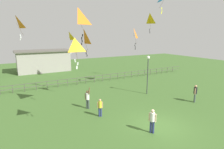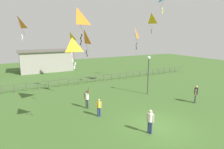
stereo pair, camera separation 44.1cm
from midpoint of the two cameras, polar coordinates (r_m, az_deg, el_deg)
name	(u,v)px [view 1 (the left image)]	position (r m, az deg, el deg)	size (l,w,h in m)	color
ground_plane	(159,126)	(14.46, 13.43, -15.08)	(80.00, 80.00, 0.00)	#3D6028
lamppost	(148,66)	(20.66, 10.37, 2.44)	(0.36, 0.36, 4.29)	#38383D
person_0	(100,106)	(15.25, -4.53, -9.77)	(0.42, 0.28, 1.49)	navy
person_1	(195,92)	(19.91, 23.61, -5.05)	(0.48, 0.32, 1.75)	#3F4C47
person_2	(152,120)	(13.02, 11.31, -13.41)	(0.34, 0.43, 1.69)	navy
person_3	(88,98)	(16.87, -8.26, -7.16)	(0.40, 0.50, 1.99)	#3F4C47
kite_0	(78,18)	(15.12, -11.23, 16.61)	(1.30, 1.25, 2.76)	orange
kite_1	(16,23)	(22.86, -27.91, 13.85)	(1.18, 1.22, 2.55)	orange
kite_2	(133,34)	(23.86, 6.06, 12.33)	(1.15, 1.12, 2.69)	orange
kite_4	(69,38)	(20.70, -13.63, 10.97)	(0.83, 0.85, 2.33)	yellow
kite_5	(75,47)	(11.86, -12.40, 8.36)	(0.84, 0.83, 1.87)	yellow
kite_6	(150,19)	(26.57, 10.98, 16.30)	(1.26, 1.23, 2.62)	yellow
kite_7	(84,37)	(18.23, -9.30, 11.18)	(0.72, 0.96, 2.63)	orange
waterfront_railing	(85,79)	(25.56, -8.67, -1.43)	(36.03, 0.06, 0.95)	#4C4742
pavilion_building	(44,61)	(36.01, -20.58, 4.01)	(9.42, 4.66, 3.86)	gray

